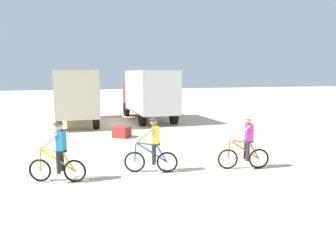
# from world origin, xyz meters

# --- Properties ---
(ground_plane) EXTENTS (120.00, 120.00, 0.00)m
(ground_plane) POSITION_xyz_m (0.00, 0.00, 0.00)
(ground_plane) COLOR beige
(box_truck_cream_rv) EXTENTS (2.45, 6.77, 3.35)m
(box_truck_cream_rv) POSITION_xyz_m (-3.84, 13.53, 1.87)
(box_truck_cream_rv) COLOR beige
(box_truck_cream_rv) RESTS_ON ground
(box_truck_avon_van) EXTENTS (2.51, 6.80, 3.35)m
(box_truck_avon_van) POSITION_xyz_m (0.99, 13.80, 1.87)
(box_truck_avon_van) COLOR white
(box_truck_avon_van) RESTS_ON ground
(cyclist_orange_shirt) EXTENTS (1.63, 0.77, 1.82)m
(cyclist_orange_shirt) POSITION_xyz_m (-4.66, 1.98, 0.85)
(cyclist_orange_shirt) COLOR black
(cyclist_orange_shirt) RESTS_ON ground
(cyclist_cowboy_hat) EXTENTS (1.66, 0.72, 1.82)m
(cyclist_cowboy_hat) POSITION_xyz_m (-1.80, 2.07, 0.85)
(cyclist_cowboy_hat) COLOR black
(cyclist_cowboy_hat) RESTS_ON ground
(cyclist_near_camera) EXTENTS (1.69, 0.62, 1.82)m
(cyclist_near_camera) POSITION_xyz_m (1.25, 1.55, 0.85)
(cyclist_near_camera) COLOR black
(cyclist_near_camera) RESTS_ON ground
(supply_crate) EXTENTS (1.02, 1.02, 0.53)m
(supply_crate) POSITION_xyz_m (-1.79, 8.27, 0.27)
(supply_crate) COLOR #9E2D2D
(supply_crate) RESTS_ON ground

